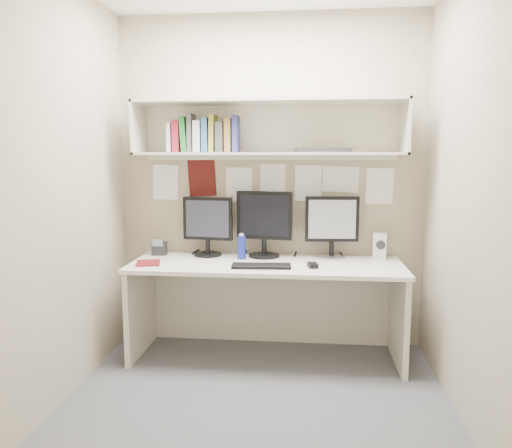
# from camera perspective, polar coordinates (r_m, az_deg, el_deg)

# --- Properties ---
(floor) EXTENTS (2.40, 2.00, 0.01)m
(floor) POSITION_cam_1_polar(r_m,az_deg,el_deg) (3.34, 0.19, -19.22)
(floor) COLOR #4A4A4F
(floor) RESTS_ON ground
(wall_back) EXTENTS (2.40, 0.02, 2.60)m
(wall_back) POSITION_cam_1_polar(r_m,az_deg,el_deg) (3.97, 1.65, 4.73)
(wall_back) COLOR tan
(wall_back) RESTS_ON ground
(wall_front) EXTENTS (2.40, 0.02, 2.60)m
(wall_front) POSITION_cam_1_polar(r_m,az_deg,el_deg) (1.99, -2.67, 1.46)
(wall_front) COLOR tan
(wall_front) RESTS_ON ground
(wall_left) EXTENTS (0.02, 2.00, 2.60)m
(wall_left) POSITION_cam_1_polar(r_m,az_deg,el_deg) (3.32, -20.94, 3.57)
(wall_left) COLOR tan
(wall_left) RESTS_ON ground
(wall_right) EXTENTS (0.02, 2.00, 2.60)m
(wall_right) POSITION_cam_1_polar(r_m,az_deg,el_deg) (3.10, 22.93, 3.18)
(wall_right) COLOR tan
(wall_right) RESTS_ON ground
(desk) EXTENTS (2.00, 0.70, 0.73)m
(desk) POSITION_cam_1_polar(r_m,az_deg,el_deg) (3.80, 1.19, -9.80)
(desk) COLOR silver
(desk) RESTS_ON floor
(overhead_hutch) EXTENTS (2.00, 0.38, 0.40)m
(overhead_hutch) POSITION_cam_1_polar(r_m,az_deg,el_deg) (3.83, 1.51, 10.90)
(overhead_hutch) COLOR beige
(overhead_hutch) RESTS_ON wall_back
(pinned_papers) EXTENTS (1.92, 0.01, 0.48)m
(pinned_papers) POSITION_cam_1_polar(r_m,az_deg,el_deg) (3.97, 1.64, 4.01)
(pinned_papers) COLOR white
(pinned_papers) RESTS_ON wall_back
(monitor_left) EXTENTS (0.40, 0.22, 0.46)m
(monitor_left) POSITION_cam_1_polar(r_m,az_deg,el_deg) (3.94, -5.55, 0.02)
(monitor_left) COLOR black
(monitor_left) RESTS_ON desk
(monitor_center) EXTENTS (0.44, 0.24, 0.51)m
(monitor_center) POSITION_cam_1_polar(r_m,az_deg,el_deg) (3.87, 0.95, 0.26)
(monitor_center) COLOR black
(monitor_center) RESTS_ON desk
(monitor_right) EXTENTS (0.41, 0.23, 0.48)m
(monitor_right) POSITION_cam_1_polar(r_m,az_deg,el_deg) (3.86, 8.67, -0.08)
(monitor_right) COLOR #A5A5AA
(monitor_right) RESTS_ON desk
(keyboard) EXTENTS (0.43, 0.17, 0.02)m
(keyboard) POSITION_cam_1_polar(r_m,az_deg,el_deg) (3.54, 0.61, -4.82)
(keyboard) COLOR black
(keyboard) RESTS_ON desk
(mouse) EXTENTS (0.08, 0.11, 0.03)m
(mouse) POSITION_cam_1_polar(r_m,az_deg,el_deg) (3.56, 6.49, -4.71)
(mouse) COLOR black
(mouse) RESTS_ON desk
(speaker) EXTENTS (0.11, 0.12, 0.20)m
(speaker) POSITION_cam_1_polar(r_m,az_deg,el_deg) (3.92, 13.95, -2.48)
(speaker) COLOR beige
(speaker) RESTS_ON desk
(blue_bottle) EXTENTS (0.06, 0.06, 0.20)m
(blue_bottle) POSITION_cam_1_polar(r_m,az_deg,el_deg) (3.81, -1.66, -2.63)
(blue_bottle) COLOR navy
(blue_bottle) RESTS_ON desk
(maroon_notebook) EXTENTS (0.22, 0.24, 0.01)m
(maroon_notebook) POSITION_cam_1_polar(r_m,az_deg,el_deg) (3.75, -12.22, -4.37)
(maroon_notebook) COLOR maroon
(maroon_notebook) RESTS_ON desk
(desk_phone) EXTENTS (0.12, 0.11, 0.13)m
(desk_phone) POSITION_cam_1_polar(r_m,az_deg,el_deg) (4.05, -10.97, -2.74)
(desk_phone) COLOR black
(desk_phone) RESTS_ON desk
(book_stack) EXTENTS (0.53, 0.18, 0.29)m
(book_stack) POSITION_cam_1_polar(r_m,az_deg,el_deg) (3.85, -5.94, 10.04)
(book_stack) COLOR silver
(book_stack) RESTS_ON overhead_hutch
(hutch_tray) EXTENTS (0.42, 0.22, 0.03)m
(hutch_tray) POSITION_cam_1_polar(r_m,az_deg,el_deg) (3.72, 7.65, 8.37)
(hutch_tray) COLOR black
(hutch_tray) RESTS_ON overhead_hutch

